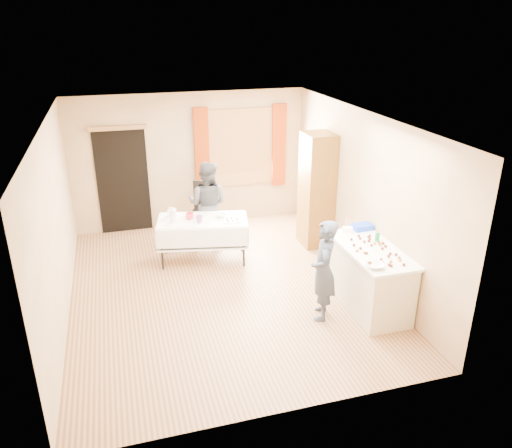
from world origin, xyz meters
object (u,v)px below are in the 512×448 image
object	(u,v)px
girl	(324,271)
woman	(208,204)
counter	(369,277)
party_table	(203,236)
cabinet	(317,190)
chair	(204,219)

from	to	relation	value
girl	woman	world-z (taller)	woman
counter	woman	size ratio (longest dim) A/B	0.97
party_table	woman	xyz separation A→B (m)	(0.21, 0.63, 0.33)
party_table	girl	world-z (taller)	girl
cabinet	chair	xyz separation A→B (m)	(-1.88, 0.95, -0.72)
cabinet	girl	distance (m)	2.48
counter	chair	xyz separation A→B (m)	(-1.78, 3.18, -0.15)
cabinet	chair	size ratio (longest dim) A/B	2.00
chair	cabinet	bearing A→B (deg)	-5.79
chair	woman	world-z (taller)	woman
cabinet	counter	size ratio (longest dim) A/B	1.36
counter	party_table	xyz separation A→B (m)	(-1.99, 2.10, -0.01)
cabinet	chair	distance (m)	2.23
counter	woman	bearing A→B (deg)	123.04
cabinet	girl	xyz separation A→B (m)	(-0.84, -2.31, -0.31)
cabinet	chair	bearing A→B (deg)	153.12
woman	cabinet	bearing A→B (deg)	-165.35
cabinet	party_table	distance (m)	2.17
cabinet	girl	bearing A→B (deg)	-110.05
chair	woman	xyz separation A→B (m)	(0.00, -0.45, 0.47)
counter	chair	size ratio (longest dim) A/B	1.47
party_table	chair	bearing A→B (deg)	90.49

